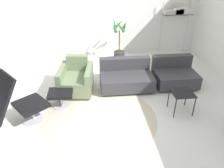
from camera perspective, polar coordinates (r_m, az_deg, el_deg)
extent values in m
plane|color=silver|center=(4.73, -4.48, -6.49)|extent=(12.00, 12.00, 0.00)
cube|color=silver|center=(7.21, -5.99, 18.31)|extent=(12.00, 0.06, 2.80)
cylinder|color=#BCB29E|center=(4.47, -3.31, -8.85)|extent=(2.32, 2.32, 0.01)
cylinder|color=#BCBCC1|center=(4.69, -19.68, -8.60)|extent=(0.62, 0.62, 0.02)
cylinder|color=#BCBCC1|center=(4.60, -20.01, -7.00)|extent=(0.06, 0.06, 0.30)
cube|color=black|center=(4.50, -20.42, -5.03)|extent=(0.80, 0.81, 0.06)
cube|color=black|center=(4.17, -27.19, -3.01)|extent=(0.75, 0.77, 0.75)
cylinder|color=#BCBCC1|center=(4.93, -12.92, -5.50)|extent=(0.36, 0.36, 0.02)
cylinder|color=#BCBCC1|center=(4.84, -13.12, -4.05)|extent=(0.05, 0.05, 0.28)
cube|color=black|center=(4.75, -13.35, -2.34)|extent=(0.52, 0.44, 0.06)
cube|color=silver|center=(5.38, -9.14, -1.60)|extent=(0.70, 0.80, 0.06)
cube|color=#667556|center=(5.28, -9.31, 0.33)|extent=(0.62, 0.94, 0.36)
cube|color=#667556|center=(5.43, -9.06, 5.57)|extent=(0.53, 0.24, 0.38)
cube|color=#667556|center=(5.18, -5.93, 1.34)|extent=(0.22, 0.90, 0.57)
cube|color=#667556|center=(5.29, -12.80, 1.34)|extent=(0.22, 0.90, 0.57)
cube|color=black|center=(5.49, 3.68, -0.65)|extent=(1.15, 0.73, 0.05)
cube|color=#333338|center=(5.40, 3.74, 1.01)|extent=(1.28, 0.86, 0.31)
cube|color=#333338|center=(5.55, 3.30, 5.43)|extent=(1.27, 0.21, 0.31)
cube|color=black|center=(5.84, 15.84, 0.16)|extent=(0.92, 0.73, 0.05)
cube|color=#333338|center=(5.75, 16.08, 1.73)|extent=(1.02, 0.86, 0.31)
cube|color=#333338|center=(5.90, 15.40, 5.88)|extent=(1.02, 0.20, 0.31)
cube|color=black|center=(4.63, 17.96, -2.19)|extent=(0.43, 0.43, 0.02)
cylinder|color=black|center=(4.53, 16.14, -6.14)|extent=(0.02, 0.02, 0.44)
cylinder|color=black|center=(4.68, 20.65, -5.68)|extent=(0.02, 0.02, 0.44)
cylinder|color=black|center=(4.83, 14.52, -3.47)|extent=(0.02, 0.02, 0.44)
cylinder|color=black|center=(4.98, 18.80, -3.13)|extent=(0.02, 0.02, 0.44)
cylinder|color=#333338|center=(7.08, 1.87, 7.51)|extent=(0.34, 0.34, 0.26)
cylinder|color=#382819|center=(7.04, 1.89, 8.41)|extent=(0.32, 0.32, 0.02)
cylinder|color=brown|center=(6.92, 1.94, 11.12)|extent=(0.04, 0.04, 0.68)
cone|color=#2D6B33|center=(6.82, 3.33, 15.07)|extent=(0.13, 0.38, 0.37)
cone|color=#2D6B33|center=(6.93, 1.70, 15.25)|extent=(0.37, 0.14, 0.35)
cone|color=#2D6B33|center=(6.74, 0.71, 15.18)|extent=(0.15, 0.39, 0.41)
cone|color=#2D6B33|center=(6.66, 2.10, 14.83)|extent=(0.34, 0.12, 0.38)
cylinder|color=#BCBCC1|center=(7.54, 12.69, 13.99)|extent=(0.03, 0.03, 1.71)
cylinder|color=#BCBCC1|center=(7.86, 18.94, 13.75)|extent=(0.03, 0.03, 1.71)
cube|color=silver|center=(7.48, 16.71, 17.06)|extent=(0.94, 0.28, 0.02)
cube|color=silver|center=(7.48, 16.71, 17.10)|extent=(0.94, 0.28, 0.02)
cube|color=beige|center=(7.45, 16.72, 17.67)|extent=(0.24, 0.24, 0.14)
cube|color=silver|center=(7.46, 17.02, 17.73)|extent=(0.26, 0.24, 0.15)
cube|color=#B7B2A8|center=(7.35, 14.72, 17.70)|extent=(0.30, 0.24, 0.12)
cube|color=beige|center=(7.52, 18.21, 17.81)|extent=(0.34, 0.24, 0.20)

